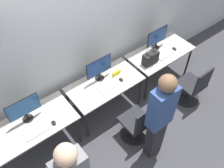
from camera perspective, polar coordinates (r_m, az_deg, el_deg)
name	(u,v)px	position (r m, az deg, el deg)	size (l,w,h in m)	color
ground_plane	(117,120)	(4.56, 1.04, -8.24)	(20.00, 20.00, 0.00)	#3D3D42
wall_back	(86,36)	(4.00, -5.93, 10.84)	(12.00, 0.05, 2.80)	#B7BCC1
desk_left	(33,127)	(3.91, -17.62, -9.35)	(1.26, 0.67, 0.70)	#BCB7AD
monitor_left	(24,109)	(3.74, -19.51, -5.39)	(0.48, 0.16, 0.43)	black
keyboard_left	(37,131)	(3.75, -16.85, -10.33)	(0.37, 0.15, 0.02)	silver
mouse_left	(54,123)	(3.76, -13.19, -8.65)	(0.06, 0.09, 0.03)	black
desk_center	(105,86)	(4.23, -1.67, -0.45)	(1.26, 0.67, 0.70)	#BCB7AD
monitor_center	(99,68)	(4.08, -2.98, 3.69)	(0.48, 0.16, 0.43)	black
keyboard_center	(108,86)	(4.11, -0.81, -0.55)	(0.37, 0.15, 0.02)	silver
mouse_center	(121,80)	(4.21, 2.09, 1.03)	(0.06, 0.09, 0.03)	black
office_chair_center	(137,124)	(4.12, 5.81, -9.16)	(0.48, 0.48, 0.86)	black
person_center	(160,116)	(3.49, 10.87, -7.29)	(0.36, 0.23, 1.75)	#232328
desk_right	(160,54)	(4.90, 10.92, 6.67)	(1.26, 0.67, 0.70)	#BCB7AD
monitor_right	(157,37)	(4.77, 10.25, 10.42)	(0.48, 0.16, 0.43)	black
keyboard_right	(165,54)	(4.79, 12.11, 6.63)	(0.37, 0.15, 0.02)	silver
mouse_right	(174,49)	(4.95, 14.08, 7.84)	(0.06, 0.09, 0.03)	black
office_chair_right	(192,88)	(4.81, 17.89, -0.83)	(0.48, 0.48, 0.86)	black
handbag	(150,58)	(4.50, 8.78, 5.92)	(0.30, 0.18, 0.25)	black
placard_center	(116,73)	(4.28, 1.01, 2.52)	(0.16, 0.03, 0.08)	yellow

